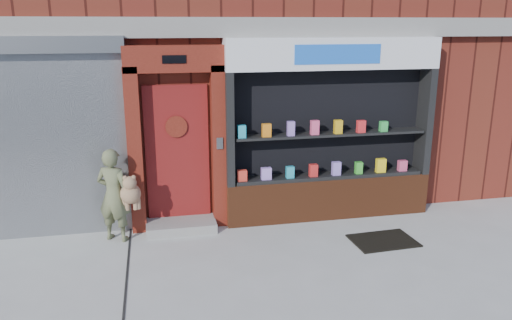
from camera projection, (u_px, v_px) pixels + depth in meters
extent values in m
plane|color=#9E9E99|center=(247.00, 276.00, 6.56)|extent=(80.00, 80.00, 0.00)
cube|color=gray|center=(222.00, 27.00, 7.54)|extent=(12.00, 0.16, 0.30)
cube|color=gray|center=(25.00, 149.00, 7.42)|extent=(3.00, 0.10, 2.80)
cube|color=slate|center=(10.00, 45.00, 6.97)|extent=(3.10, 0.30, 0.24)
cube|color=#57170E|center=(135.00, 151.00, 7.69)|extent=(0.22, 0.28, 2.60)
cube|color=#57170E|center=(219.00, 147.00, 7.95)|extent=(0.22, 0.28, 2.60)
cube|color=#57170E|center=(174.00, 59.00, 7.45)|extent=(1.50, 0.28, 0.40)
cube|color=black|center=(174.00, 59.00, 7.31)|extent=(0.35, 0.01, 0.12)
cube|color=maroon|center=(177.00, 154.00, 7.95)|extent=(1.00, 0.06, 2.20)
cylinder|color=black|center=(176.00, 127.00, 7.79)|extent=(0.28, 0.02, 0.28)
cylinder|color=#57170E|center=(176.00, 127.00, 7.78)|extent=(0.34, 0.02, 0.34)
cube|color=gray|center=(181.00, 226.00, 7.99)|extent=(1.10, 0.55, 0.15)
cube|color=slate|center=(220.00, 143.00, 7.78)|extent=(0.10, 0.02, 0.18)
cube|color=#632E17|center=(328.00, 197.00, 8.51)|extent=(3.50, 0.40, 0.70)
cube|color=black|center=(229.00, 129.00, 7.84)|extent=(0.12, 0.40, 1.80)
cube|color=black|center=(424.00, 121.00, 8.51)|extent=(0.12, 0.40, 1.80)
cube|color=black|center=(327.00, 123.00, 8.35)|extent=(3.30, 0.03, 1.80)
cube|color=black|center=(329.00, 176.00, 8.41)|extent=(3.20, 0.36, 0.06)
cube|color=black|center=(330.00, 134.00, 8.22)|extent=(3.20, 0.36, 0.04)
cube|color=white|center=(333.00, 53.00, 7.88)|extent=(3.50, 0.40, 0.50)
cube|color=blue|center=(338.00, 54.00, 7.68)|extent=(1.40, 0.01, 0.30)
cube|color=red|center=(242.00, 176.00, 8.01)|extent=(0.16, 0.09, 0.18)
cube|color=#AA7FE6|center=(266.00, 174.00, 8.08)|extent=(0.16, 0.09, 0.20)
cube|color=#249DB8|center=(290.00, 172.00, 8.16)|extent=(0.13, 0.09, 0.19)
cube|color=red|center=(313.00, 170.00, 8.24)|extent=(0.13, 0.09, 0.21)
cube|color=#9778D9|center=(336.00, 168.00, 8.32)|extent=(0.14, 0.09, 0.22)
cube|color=green|center=(359.00, 168.00, 8.40)|extent=(0.12, 0.09, 0.20)
cube|color=yellow|center=(381.00, 165.00, 8.47)|extent=(0.16, 0.09, 0.24)
cube|color=#D94872|center=(402.00, 166.00, 8.56)|extent=(0.15, 0.09, 0.18)
cube|color=#26A3BE|center=(242.00, 132.00, 7.81)|extent=(0.13, 0.09, 0.20)
cube|color=orange|center=(266.00, 130.00, 7.89)|extent=(0.14, 0.09, 0.21)
cube|color=#9872CE|center=(291.00, 128.00, 7.97)|extent=(0.11, 0.09, 0.23)
cube|color=#E94D7C|center=(315.00, 127.00, 8.05)|extent=(0.13, 0.09, 0.23)
cube|color=gold|center=(338.00, 127.00, 8.13)|extent=(0.13, 0.09, 0.22)
cube|color=red|center=(361.00, 126.00, 8.21)|extent=(0.13, 0.09, 0.20)
cube|color=green|center=(383.00, 126.00, 8.29)|extent=(0.12, 0.09, 0.17)
imported|color=#5D6341|center=(114.00, 195.00, 7.48)|extent=(0.62, 0.54, 1.44)
sphere|color=#8C6646|center=(131.00, 194.00, 7.46)|extent=(0.31, 0.31, 0.31)
sphere|color=#8C6646|center=(130.00, 183.00, 7.36)|extent=(0.21, 0.21, 0.21)
sphere|color=#8C6646|center=(125.00, 178.00, 7.33)|extent=(0.07, 0.07, 0.07)
sphere|color=#8C6646|center=(134.00, 177.00, 7.35)|extent=(0.07, 0.07, 0.07)
cylinder|color=#8C6646|center=(124.00, 204.00, 7.48)|extent=(0.07, 0.07, 0.18)
cylinder|color=#8C6646|center=(138.00, 203.00, 7.52)|extent=(0.07, 0.07, 0.18)
cylinder|color=#8C6646|center=(127.00, 204.00, 7.47)|extent=(0.07, 0.07, 0.18)
cylinder|color=#8C6646|center=(135.00, 204.00, 7.49)|extent=(0.07, 0.07, 0.18)
cube|color=black|center=(383.00, 241.00, 7.60)|extent=(0.98, 0.71, 0.02)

